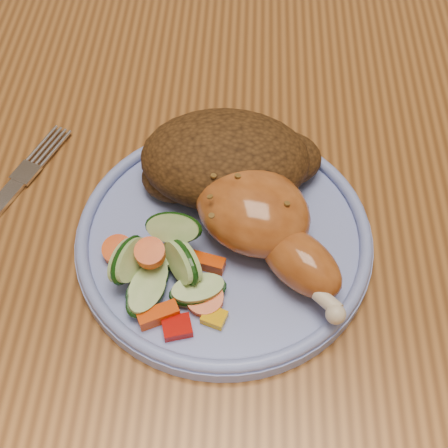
{
  "coord_description": "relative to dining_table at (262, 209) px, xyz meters",
  "views": [
    {
      "loc": [
        -0.02,
        -0.38,
        1.17
      ],
      "look_at": [
        -0.03,
        -0.1,
        0.78
      ],
      "focal_mm": 50.0,
      "sensor_mm": 36.0,
      "label": 1
    }
  ],
  "objects": [
    {
      "name": "ground",
      "position": [
        0.0,
        0.0,
        -0.67
      ],
      "size": [
        4.0,
        4.0,
        0.0
      ],
      "primitive_type": "plane",
      "color": "brown",
      "rests_on": "ground"
    },
    {
      "name": "plate",
      "position": [
        -0.03,
        -0.1,
        0.09
      ],
      "size": [
        0.23,
        0.23,
        0.01
      ],
      "primitive_type": "cylinder",
      "color": "#7587D2",
      "rests_on": "dining_table"
    },
    {
      "name": "plate_rim",
      "position": [
        -0.03,
        -0.1,
        0.1
      ],
      "size": [
        0.23,
        0.23,
        0.01
      ],
      "primitive_type": "torus",
      "color": "#7587D2",
      "rests_on": "plate"
    },
    {
      "name": "chicken_leg",
      "position": [
        -0.0,
        -0.1,
        0.12
      ],
      "size": [
        0.14,
        0.15,
        0.05
      ],
      "color": "#AB5A24",
      "rests_on": "plate"
    },
    {
      "name": "rice_pilaf",
      "position": [
        -0.03,
        -0.04,
        0.12
      ],
      "size": [
        0.15,
        0.1,
        0.06
      ],
      "color": "#442911",
      "rests_on": "plate"
    },
    {
      "name": "vegetable_pile",
      "position": [
        -0.08,
        -0.14,
        0.11
      ],
      "size": [
        0.1,
        0.1,
        0.05
      ],
      "color": "#A50A05",
      "rests_on": "plate"
    },
    {
      "name": "dining_table",
      "position": [
        0.0,
        0.0,
        0.0
      ],
      "size": [
        0.9,
        1.4,
        0.75
      ],
      "color": "brown",
      "rests_on": "ground"
    }
  ]
}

